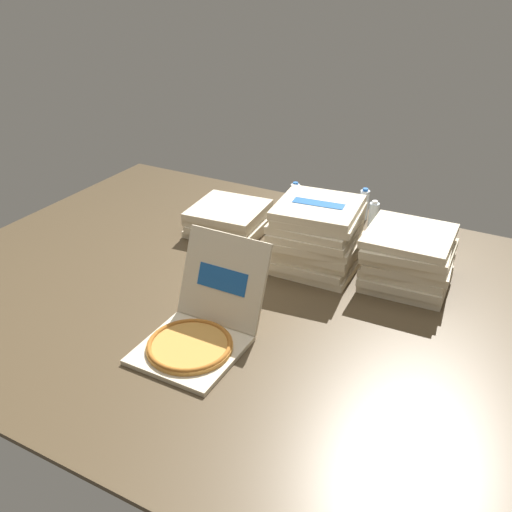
{
  "coord_description": "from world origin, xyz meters",
  "views": [
    {
      "loc": [
        1.15,
        -2.02,
        1.46
      ],
      "look_at": [
        0.01,
        0.1,
        0.14
      ],
      "focal_mm": 39.59,
      "sensor_mm": 36.0,
      "label": 1
    }
  ],
  "objects_px": {
    "water_bottle_2": "(295,198)",
    "open_pizza_box": "(199,329)",
    "water_bottle_1": "(373,218)",
    "pizza_stack_center_near": "(317,236)",
    "pizza_stack_center_far": "(229,219)",
    "water_bottle_0": "(364,205)",
    "pizza_stack_left_near": "(408,258)",
    "ice_bucket": "(333,213)"
  },
  "relations": [
    {
      "from": "pizza_stack_center_near",
      "to": "ice_bucket",
      "type": "relative_size",
      "value": 1.48
    },
    {
      "from": "water_bottle_0",
      "to": "ice_bucket",
      "type": "bearing_deg",
      "value": -130.64
    },
    {
      "from": "pizza_stack_center_near",
      "to": "water_bottle_0",
      "type": "relative_size",
      "value": 2.33
    },
    {
      "from": "pizza_stack_center_near",
      "to": "ice_bucket",
      "type": "distance_m",
      "value": 0.53
    },
    {
      "from": "water_bottle_1",
      "to": "water_bottle_2",
      "type": "xyz_separation_m",
      "value": [
        -0.52,
        0.05,
        0.0
      ]
    },
    {
      "from": "ice_bucket",
      "to": "water_bottle_2",
      "type": "bearing_deg",
      "value": 169.89
    },
    {
      "from": "water_bottle_2",
      "to": "open_pizza_box",
      "type": "bearing_deg",
      "value": -81.44
    },
    {
      "from": "water_bottle_0",
      "to": "water_bottle_2",
      "type": "distance_m",
      "value": 0.42
    },
    {
      "from": "pizza_stack_center_near",
      "to": "pizza_stack_left_near",
      "type": "height_order",
      "value": "pizza_stack_center_near"
    },
    {
      "from": "water_bottle_1",
      "to": "pizza_stack_center_near",
      "type": "bearing_deg",
      "value": -104.71
    },
    {
      "from": "pizza_stack_center_near",
      "to": "pizza_stack_center_far",
      "type": "relative_size",
      "value": 1.03
    },
    {
      "from": "water_bottle_1",
      "to": "water_bottle_2",
      "type": "bearing_deg",
      "value": 174.82
    },
    {
      "from": "ice_bucket",
      "to": "water_bottle_1",
      "type": "bearing_deg",
      "value": 0.47
    },
    {
      "from": "open_pizza_box",
      "to": "water_bottle_0",
      "type": "height_order",
      "value": "open_pizza_box"
    },
    {
      "from": "pizza_stack_left_near",
      "to": "water_bottle_0",
      "type": "bearing_deg",
      "value": 125.09
    },
    {
      "from": "pizza_stack_left_near",
      "to": "ice_bucket",
      "type": "distance_m",
      "value": 0.72
    },
    {
      "from": "water_bottle_2",
      "to": "pizza_stack_center_near",
      "type": "bearing_deg",
      "value": -55.85
    },
    {
      "from": "water_bottle_1",
      "to": "water_bottle_2",
      "type": "height_order",
      "value": "same"
    },
    {
      "from": "open_pizza_box",
      "to": "pizza_stack_center_far",
      "type": "xyz_separation_m",
      "value": [
        -0.43,
        0.97,
        0.01
      ]
    },
    {
      "from": "ice_bucket",
      "to": "water_bottle_0",
      "type": "height_order",
      "value": "water_bottle_0"
    },
    {
      "from": "pizza_stack_left_near",
      "to": "water_bottle_0",
      "type": "height_order",
      "value": "pizza_stack_left_near"
    },
    {
      "from": "ice_bucket",
      "to": "water_bottle_2",
      "type": "height_order",
      "value": "water_bottle_2"
    },
    {
      "from": "pizza_stack_left_near",
      "to": "open_pizza_box",
      "type": "bearing_deg",
      "value": -124.88
    },
    {
      "from": "pizza_stack_center_far",
      "to": "water_bottle_1",
      "type": "height_order",
      "value": "water_bottle_1"
    },
    {
      "from": "open_pizza_box",
      "to": "water_bottle_2",
      "type": "distance_m",
      "value": 1.41
    },
    {
      "from": "open_pizza_box",
      "to": "ice_bucket",
      "type": "height_order",
      "value": "open_pizza_box"
    },
    {
      "from": "open_pizza_box",
      "to": "pizza_stack_center_far",
      "type": "height_order",
      "value": "open_pizza_box"
    },
    {
      "from": "pizza_stack_center_far",
      "to": "ice_bucket",
      "type": "distance_m",
      "value": 0.62
    },
    {
      "from": "water_bottle_0",
      "to": "water_bottle_2",
      "type": "height_order",
      "value": "same"
    },
    {
      "from": "pizza_stack_left_near",
      "to": "water_bottle_2",
      "type": "distance_m",
      "value": 0.98
    },
    {
      "from": "pizza_stack_center_near",
      "to": "pizza_stack_center_far",
      "type": "xyz_separation_m",
      "value": [
        -0.6,
        0.14,
        -0.1
      ]
    },
    {
      "from": "open_pizza_box",
      "to": "water_bottle_1",
      "type": "relative_size",
      "value": 2.79
    },
    {
      "from": "pizza_stack_center_far",
      "to": "water_bottle_1",
      "type": "relative_size",
      "value": 2.27
    },
    {
      "from": "water_bottle_2",
      "to": "water_bottle_1",
      "type": "bearing_deg",
      "value": -5.18
    },
    {
      "from": "pizza_stack_center_far",
      "to": "ice_bucket",
      "type": "relative_size",
      "value": 1.44
    },
    {
      "from": "pizza_stack_center_near",
      "to": "water_bottle_0",
      "type": "xyz_separation_m",
      "value": [
        0.03,
        0.67,
        -0.08
      ]
    },
    {
      "from": "water_bottle_0",
      "to": "pizza_stack_center_near",
      "type": "bearing_deg",
      "value": -92.31
    },
    {
      "from": "pizza_stack_center_near",
      "to": "ice_bucket",
      "type": "xyz_separation_m",
      "value": [
        -0.11,
        0.51,
        -0.1
      ]
    },
    {
      "from": "pizza_stack_center_far",
      "to": "water_bottle_2",
      "type": "relative_size",
      "value": 2.27
    },
    {
      "from": "pizza_stack_center_near",
      "to": "water_bottle_0",
      "type": "distance_m",
      "value": 0.68
    },
    {
      "from": "pizza_stack_center_far",
      "to": "pizza_stack_left_near",
      "type": "xyz_separation_m",
      "value": [
        1.06,
        -0.08,
        0.06
      ]
    },
    {
      "from": "open_pizza_box",
      "to": "water_bottle_0",
      "type": "relative_size",
      "value": 2.79
    }
  ]
}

